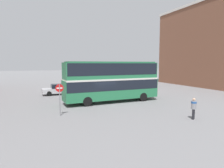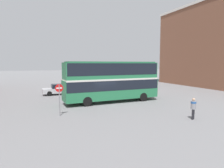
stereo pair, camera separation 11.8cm
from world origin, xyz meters
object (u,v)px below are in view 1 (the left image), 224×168
Objects in this scene: double_decker_bus at (112,79)px; no_entry_sign at (60,94)px; pedestrian_foreground at (194,106)px; parked_car_kerb_far at (98,84)px; parked_car_kerb_near at (59,89)px.

double_decker_bus is 4.11× the size of no_entry_sign.
pedestrian_foreground is 0.37× the size of parked_car_kerb_far.
parked_car_kerb_near is at bearing 83.13° from no_entry_sign.
no_entry_sign is (-9.22, -17.35, 1.11)m from parked_car_kerb_far.
parked_car_kerb_far is at bearing -31.49° from pedestrian_foreground.
parked_car_kerb_near is 1.68× the size of no_entry_sign.
no_entry_sign is at bearing -150.31° from double_decker_bus.
parked_car_kerb_far is at bearing 75.98° from double_decker_bus.
parked_car_kerb_near is at bearing 119.30° from double_decker_bus.
parked_car_kerb_near is 9.25m from parked_car_kerb_far.
parked_car_kerb_far is (-0.71, 22.52, -0.29)m from pedestrian_foreground.
pedestrian_foreground is at bearing -95.17° from parked_car_kerb_far.
parked_car_kerb_near is at bearing -153.81° from parked_car_kerb_far.
pedestrian_foreground is 11.23m from no_entry_sign.
double_decker_bus reaches higher than no_entry_sign.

